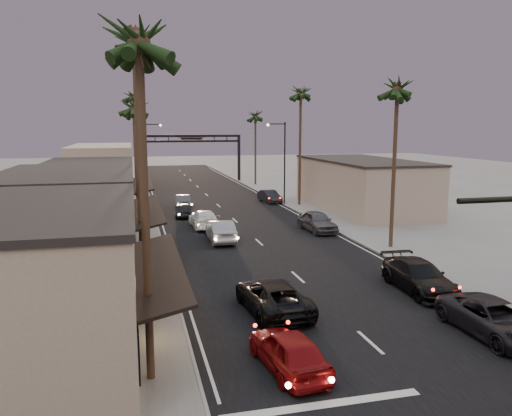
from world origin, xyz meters
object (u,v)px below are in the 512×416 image
palm_lc (134,103)px  palm_ra (398,82)px  oncoming_red (289,350)px  palm_far (134,108)px  streetlight_right (282,156)px  streetlight_left (148,152)px  palm_rc (255,113)px  palm_la (138,28)px  oncoming_pickup (273,296)px  curbside_black (419,276)px  palm_lb (134,36)px  palm_rb (301,89)px  palm_ld (133,93)px  arch (192,146)px  oncoming_silver (221,231)px  curbside_near (495,319)px

palm_lc → palm_ra: (17.20, -12.00, 0.97)m
palm_ra → oncoming_red: (-12.45, -15.37, -10.71)m
palm_far → oncoming_red: size_ratio=3.06×
streetlight_right → streetlight_left: (-13.84, 13.00, 0.00)m
palm_rc → palm_far: (-16.90, 14.00, 0.97)m
streetlight_right → palm_la: bearing=-113.3°
oncoming_pickup → curbside_black: bearing=-175.7°
palm_lc → oncoming_red: bearing=-80.2°
palm_lb → palm_rb: bearing=52.0°
palm_ld → palm_rc: 19.51m
curbside_black → palm_la: bearing=-153.8°
palm_la → palm_lb: bearing=90.0°
palm_ld → palm_la: bearing=-90.0°
palm_lb → palm_lc: 14.30m
palm_ra → palm_far: same height
arch → palm_rb: (8.60, -26.00, 6.88)m
palm_rb → palm_far: size_ratio=1.08×
palm_la → oncoming_pickup: 13.16m
palm_rb → palm_far: 37.98m
palm_lb → oncoming_pickup: 15.94m
oncoming_pickup → curbside_black: 8.30m
arch → oncoming_silver: 41.36m
palm_rc → streetlight_right: bearing=-95.1°
streetlight_left → palm_la: palm_la is taller
palm_ld → oncoming_pickup: palm_ld is taller
palm_ra → palm_rb: 20.02m
palm_lc → oncoming_red: 29.43m
oncoming_red → curbside_near: curbside_near is taller
palm_lc → streetlight_left: bearing=85.6°
palm_ra → palm_la: bearing=-138.9°
palm_lb → curbside_near: 22.61m
oncoming_pickup → palm_la: bearing=38.8°
oncoming_silver → palm_lc: bearing=-48.6°
oncoming_silver → curbside_near: 21.18m
palm_ld → palm_ra: (17.20, -31.00, -0.97)m
palm_lc → palm_ld: size_ratio=0.86×
palm_ld → palm_rc: bearing=27.6°
palm_la → palm_ra: size_ratio=1.00×
curbside_black → palm_ld: bearing=111.5°
palm_lb → curbside_black: (13.95, -6.80, -12.59)m
oncoming_red → oncoming_silver: size_ratio=0.87×
oncoming_pickup → curbside_black: curbside_black is taller
oncoming_silver → palm_far: bearing=-82.2°
curbside_black → palm_lc: bearing=126.1°
palm_lb → oncoming_silver: size_ratio=3.09×
palm_ra → curbside_black: palm_ra is taller
palm_la → streetlight_left: bearing=88.0°
palm_la → oncoming_silver: 23.40m
palm_rb → palm_la: bearing=-116.2°
streetlight_left → curbside_black: bearing=-74.0°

